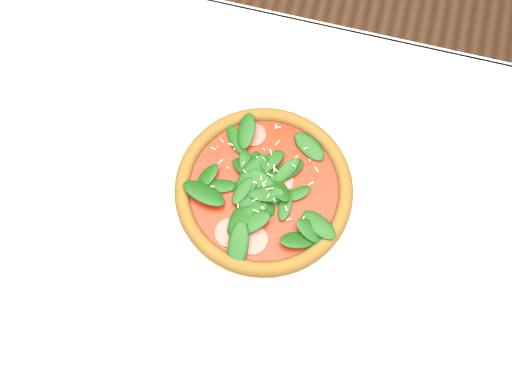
# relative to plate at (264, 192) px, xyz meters

# --- Properties ---
(ground) EXTENTS (6.00, 6.00, 0.00)m
(ground) POSITION_rel_plate_xyz_m (0.01, -0.06, -0.76)
(ground) COLOR brown
(ground) RESTS_ON ground
(dining_table) EXTENTS (1.21, 0.81, 0.75)m
(dining_table) POSITION_rel_plate_xyz_m (0.01, -0.06, -0.11)
(dining_table) COLOR silver
(dining_table) RESTS_ON ground
(plate) EXTENTS (0.33, 0.33, 0.01)m
(plate) POSITION_rel_plate_xyz_m (0.00, 0.00, 0.00)
(plate) COLOR white
(plate) RESTS_ON dining_table
(pizza) EXTENTS (0.35, 0.35, 0.04)m
(pizza) POSITION_rel_plate_xyz_m (-0.00, 0.00, 0.02)
(pizza) COLOR brown
(pizza) RESTS_ON plate
(napkin) EXTENTS (0.18, 0.16, 0.01)m
(napkin) POSITION_rel_plate_xyz_m (-0.22, -0.19, -0.00)
(napkin) COLOR silver
(napkin) RESTS_ON dining_table
(fork) EXTENTS (0.09, 0.18, 0.00)m
(fork) POSITION_rel_plate_xyz_m (-0.23, -0.16, 0.01)
(fork) COLOR silver
(fork) RESTS_ON napkin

